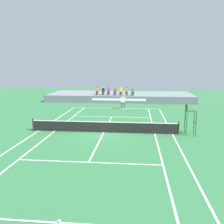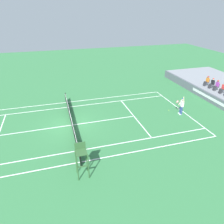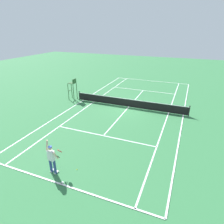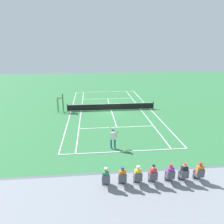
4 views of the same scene
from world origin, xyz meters
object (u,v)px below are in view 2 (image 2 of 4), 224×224
object	(u,v)px
tennis_player	(182,106)
spectator_seated_0	(207,81)
spectator_seated_1	(212,83)
tennis_ball	(169,110)
umpire_chair	(81,156)
spectator_seated_2	(217,86)
spectator_seated_3	(223,88)

from	to	relation	value
tennis_player	spectator_seated_0	bearing A→B (deg)	123.85
spectator_seated_0	spectator_seated_1	xyz separation A→B (m)	(0.92, 0.00, 0.00)
tennis_ball	umpire_chair	xyz separation A→B (m)	(6.93, -10.57, 1.52)
tennis_player	tennis_ball	bearing A→B (deg)	-147.42
umpire_chair	spectator_seated_2	bearing A→B (deg)	115.39
spectator_seated_1	spectator_seated_3	xyz separation A→B (m)	(1.80, 0.00, 0.00)
spectator_seated_3	tennis_ball	xyz separation A→B (m)	(0.46, -7.11, -1.62)
tennis_ball	tennis_player	bearing A→B (deg)	32.58
spectator_seated_3	spectator_seated_0	bearing A→B (deg)	180.00
umpire_chair	tennis_player	bearing A→B (deg)	117.33
spectator_seated_0	tennis_ball	distance (m)	7.96
spectator_seated_1	umpire_chair	world-z (taller)	umpire_chair
spectator_seated_0	tennis_player	distance (m)	7.74
spectator_seated_2	tennis_player	size ratio (longest dim) A/B	0.61
spectator_seated_3	tennis_ball	world-z (taller)	spectator_seated_3
spectator_seated_2	tennis_player	distance (m)	6.93
spectator_seated_1	spectator_seated_3	world-z (taller)	same
spectator_seated_1	spectator_seated_3	bearing A→B (deg)	0.00
spectator_seated_2	spectator_seated_3	bearing A→B (deg)	0.00
spectator_seated_0	umpire_chair	xyz separation A→B (m)	(10.12, -17.68, -0.10)
tennis_player	umpire_chair	bearing A→B (deg)	-62.67
spectator_seated_0	tennis_player	size ratio (longest dim) A/B	0.61
spectator_seated_0	spectator_seated_3	distance (m)	2.72
tennis_ball	spectator_seated_1	bearing A→B (deg)	107.67
spectator_seated_2	tennis_ball	world-z (taller)	spectator_seated_2
spectator_seated_3	tennis_player	xyz separation A→B (m)	(1.57, -6.40, -0.66)
spectator_seated_1	spectator_seated_2	world-z (taller)	same
tennis_player	umpire_chair	xyz separation A→B (m)	(5.83, -11.28, 0.56)
spectator_seated_1	tennis_player	distance (m)	7.26
spectator_seated_2	tennis_player	bearing A→B (deg)	-68.19
spectator_seated_0	umpire_chair	bearing A→B (deg)	-60.21
spectator_seated_3	umpire_chair	world-z (taller)	umpire_chair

